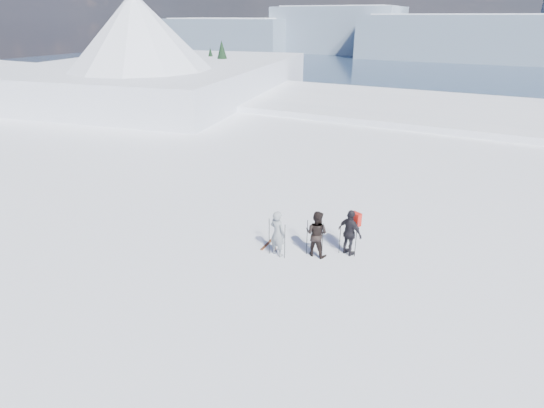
{
  "coord_description": "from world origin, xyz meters",
  "views": [
    {
      "loc": [
        4.46,
        -8.85,
        7.55
      ],
      "look_at": [
        -1.64,
        3.0,
        1.61
      ],
      "focal_mm": 28.0,
      "sensor_mm": 36.0,
      "label": 1
    }
  ],
  "objects_px": {
    "skier_grey": "(277,233)",
    "skier_dark": "(316,234)",
    "skis_loose": "(274,240)",
    "skier_pack": "(350,233)"
  },
  "relations": [
    {
      "from": "skier_grey",
      "to": "skier_dark",
      "type": "xyz_separation_m",
      "value": [
        1.17,
        0.59,
        -0.0
      ]
    },
    {
      "from": "skier_grey",
      "to": "skis_loose",
      "type": "xyz_separation_m",
      "value": [
        -0.58,
        0.85,
        -0.81
      ]
    },
    {
      "from": "skier_dark",
      "to": "skis_loose",
      "type": "distance_m",
      "value": 1.94
    },
    {
      "from": "skier_dark",
      "to": "skis_loose",
      "type": "bearing_deg",
      "value": -5.16
    },
    {
      "from": "skier_dark",
      "to": "skis_loose",
      "type": "height_order",
      "value": "skier_dark"
    },
    {
      "from": "skier_dark",
      "to": "skier_pack",
      "type": "distance_m",
      "value": 1.14
    },
    {
      "from": "skier_dark",
      "to": "skier_pack",
      "type": "xyz_separation_m",
      "value": [
        0.99,
        0.55,
        0.01
      ]
    },
    {
      "from": "skier_grey",
      "to": "skier_pack",
      "type": "xyz_separation_m",
      "value": [
        2.17,
        1.15,
        0.01
      ]
    },
    {
      "from": "skier_grey",
      "to": "skier_pack",
      "type": "height_order",
      "value": "skier_pack"
    },
    {
      "from": "skier_pack",
      "to": "skier_dark",
      "type": "bearing_deg",
      "value": 51.7
    }
  ]
}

